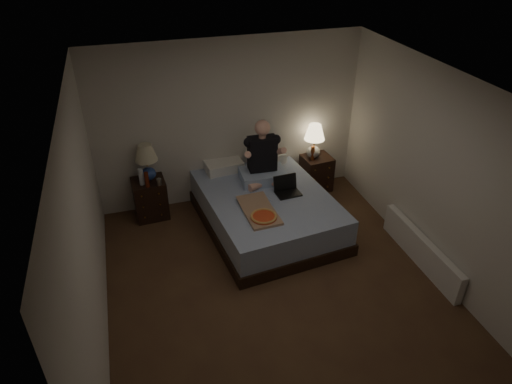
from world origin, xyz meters
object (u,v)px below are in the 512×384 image
object	(u,v)px
water_bottle	(141,177)
radiator	(421,250)
lamp_left	(147,162)
person	(263,152)
beer_bottle_left	(147,180)
nightstand_right	(316,173)
nightstand_left	(150,199)
bed	(266,210)
soda_can	(159,182)
pizza_box	(264,217)
laptop	(288,187)
lamp_right	(314,141)
beer_bottle_right	(313,153)

from	to	relation	value
water_bottle	radiator	world-z (taller)	water_bottle
lamp_left	person	size ratio (longest dim) A/B	0.60
water_bottle	beer_bottle_left	bearing A→B (deg)	-51.65
water_bottle	nightstand_right	bearing A→B (deg)	1.87
beer_bottle_left	person	xyz separation A→B (m)	(1.64, -0.21, 0.29)
nightstand_right	lamp_left	bearing A→B (deg)	174.52
nightstand_left	radiator	world-z (taller)	nightstand_left
bed	nightstand_left	bearing A→B (deg)	149.04
soda_can	pizza_box	xyz separation A→B (m)	(1.19, -1.16, -0.07)
laptop	nightstand_right	bearing A→B (deg)	42.26
water_bottle	beer_bottle_left	distance (m)	0.11
pizza_box	water_bottle	bearing A→B (deg)	136.20
nightstand_left	pizza_box	bearing A→B (deg)	-47.73
radiator	nightstand_left	bearing A→B (deg)	147.03
soda_can	radiator	bearing A→B (deg)	-32.14
bed	beer_bottle_left	distance (m)	1.74
nightstand_right	nightstand_left	bearing A→B (deg)	175.30
nightstand_right	lamp_right	bearing A→B (deg)	159.13
bed	soda_can	size ratio (longest dim) A/B	21.71
nightstand_right	lamp_right	xyz separation A→B (m)	(-0.07, 0.02, 0.57)
nightstand_right	water_bottle	size ratio (longest dim) A/B	2.32
soda_can	beer_bottle_left	size ratio (longest dim) A/B	0.43
lamp_right	beer_bottle_left	bearing A→B (deg)	-175.70
water_bottle	nightstand_left	bearing A→B (deg)	41.27
nightstand_left	pizza_box	world-z (taller)	pizza_box
lamp_left	beer_bottle_left	distance (m)	0.26
bed	beer_bottle_right	distance (m)	1.27
bed	beer_bottle_right	size ratio (longest dim) A/B	9.44
water_bottle	laptop	distance (m)	2.08
nightstand_right	beer_bottle_right	xyz separation A→B (m)	(-0.11, -0.05, 0.41)
bed	pizza_box	xyz separation A→B (m)	(-0.23, -0.59, 0.31)
nightstand_left	beer_bottle_right	world-z (taller)	beer_bottle_right
nightstand_right	laptop	xyz separation A→B (m)	(-0.81, -0.84, 0.37)
beer_bottle_right	laptop	bearing A→B (deg)	-131.17
lamp_right	radiator	size ratio (longest dim) A/B	0.35
nightstand_right	beer_bottle_right	world-z (taller)	beer_bottle_right
laptop	lamp_right	bearing A→B (deg)	45.47
bed	pizza_box	size ratio (longest dim) A/B	2.86
water_bottle	person	distance (m)	1.76
lamp_right	beer_bottle_left	size ratio (longest dim) A/B	2.43
nightstand_left	lamp_left	world-z (taller)	lamp_left
nightstand_left	beer_bottle_right	distance (m)	2.58
beer_bottle_left	radiator	xyz separation A→B (m)	(3.24, -1.93, -0.52)
lamp_right	beer_bottle_right	size ratio (longest dim) A/B	2.43
water_bottle	radiator	xyz separation A→B (m)	(3.31, -2.02, -0.53)
laptop	radiator	bearing A→B (deg)	-46.76
nightstand_left	laptop	bearing A→B (deg)	-27.27
lamp_right	radiator	xyz separation A→B (m)	(0.64, -2.13, -0.66)
nightstand_left	beer_bottle_left	xyz separation A→B (m)	(-0.01, -0.16, 0.42)
water_bottle	lamp_right	bearing A→B (deg)	2.34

